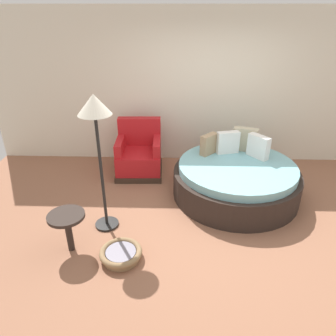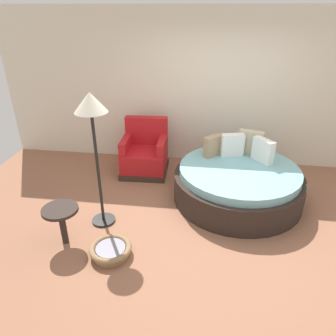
{
  "view_description": "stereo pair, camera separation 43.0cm",
  "coord_description": "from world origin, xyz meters",
  "px_view_note": "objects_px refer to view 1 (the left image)",
  "views": [
    {
      "loc": [
        -0.54,
        -3.69,
        2.69
      ],
      "look_at": [
        -0.67,
        0.45,
        0.55
      ],
      "focal_mm": 33.52,
      "sensor_mm": 36.0,
      "label": 1
    },
    {
      "loc": [
        -0.12,
        -3.66,
        2.69
      ],
      "look_at": [
        -0.67,
        0.45,
        0.55
      ],
      "focal_mm": 33.52,
      "sensor_mm": 36.0,
      "label": 2
    }
  ],
  "objects_px": {
    "pet_basket": "(121,254)",
    "floor_lamp": "(95,119)",
    "round_daybed": "(236,179)",
    "side_table": "(67,221)",
    "red_armchair": "(139,155)"
  },
  "relations": [
    {
      "from": "round_daybed",
      "to": "side_table",
      "type": "bearing_deg",
      "value": -148.71
    },
    {
      "from": "pet_basket",
      "to": "side_table",
      "type": "height_order",
      "value": "side_table"
    },
    {
      "from": "red_armchair",
      "to": "pet_basket",
      "type": "bearing_deg",
      "value": -89.42
    },
    {
      "from": "round_daybed",
      "to": "side_table",
      "type": "height_order",
      "value": "round_daybed"
    },
    {
      "from": "round_daybed",
      "to": "pet_basket",
      "type": "height_order",
      "value": "round_daybed"
    },
    {
      "from": "round_daybed",
      "to": "pet_basket",
      "type": "distance_m",
      "value": 2.19
    },
    {
      "from": "red_armchair",
      "to": "floor_lamp",
      "type": "relative_size",
      "value": 0.52
    },
    {
      "from": "side_table",
      "to": "floor_lamp",
      "type": "xyz_separation_m",
      "value": [
        0.34,
        0.5,
        1.11
      ]
    },
    {
      "from": "red_armchair",
      "to": "side_table",
      "type": "relative_size",
      "value": 1.81
    },
    {
      "from": "round_daybed",
      "to": "red_armchair",
      "type": "distance_m",
      "value": 1.76
    },
    {
      "from": "round_daybed",
      "to": "floor_lamp",
      "type": "distance_m",
      "value": 2.42
    },
    {
      "from": "floor_lamp",
      "to": "side_table",
      "type": "bearing_deg",
      "value": -124.43
    },
    {
      "from": "pet_basket",
      "to": "side_table",
      "type": "xyz_separation_m",
      "value": [
        -0.64,
        0.15,
        0.35
      ]
    },
    {
      "from": "pet_basket",
      "to": "floor_lamp",
      "type": "distance_m",
      "value": 1.62
    },
    {
      "from": "red_armchair",
      "to": "side_table",
      "type": "distance_m",
      "value": 2.18
    }
  ]
}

